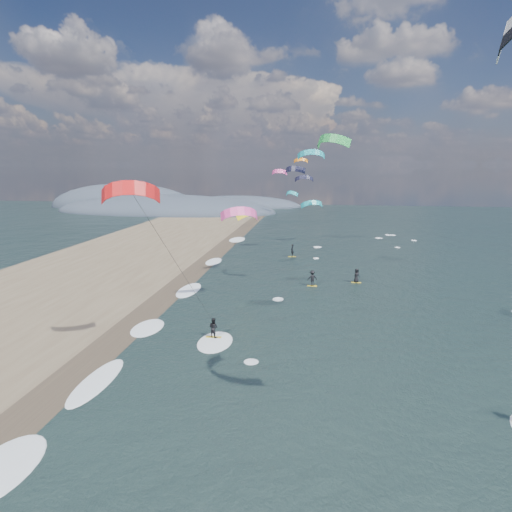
# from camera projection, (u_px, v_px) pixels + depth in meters

# --- Properties ---
(ground) EXTENTS (260.00, 260.00, 0.00)m
(ground) POSITION_uv_depth(u_px,v_px,m) (240.00, 462.00, 19.34)
(ground) COLOR black
(ground) RESTS_ON ground
(wet_sand_strip) EXTENTS (3.00, 240.00, 0.00)m
(wet_sand_strip) POSITION_uv_depth(u_px,v_px,m) (101.00, 352.00, 30.69)
(wet_sand_strip) COLOR #382D23
(wet_sand_strip) RESTS_ON ground
(coastal_hills) EXTENTS (80.00, 41.00, 15.00)m
(coastal_hills) POSITION_uv_depth(u_px,v_px,m) (158.00, 209.00, 130.00)
(coastal_hills) COLOR #3D4756
(coastal_hills) RESTS_ON ground
(kitesurfer_near_b) EXTENTS (6.98, 8.61, 12.96)m
(kitesurfer_near_b) POSITION_uv_depth(u_px,v_px,m) (161.00, 244.00, 27.86)
(kitesurfer_near_b) COLOR gold
(kitesurfer_near_b) RESTS_ON ground
(far_kitesurfers) EXTENTS (9.23, 16.08, 1.86)m
(far_kitesurfers) POSITION_uv_depth(u_px,v_px,m) (318.00, 270.00, 50.99)
(far_kitesurfers) COLOR gold
(far_kitesurfers) RESTS_ON ground
(bg_kite_field) EXTENTS (11.96, 71.76, 10.01)m
(bg_kite_field) POSITION_uv_depth(u_px,v_px,m) (296.00, 176.00, 69.36)
(bg_kite_field) COLOR teal
(bg_kite_field) RESTS_ON ground
(shoreline_surf) EXTENTS (2.40, 79.40, 0.11)m
(shoreline_surf) POSITION_uv_depth(u_px,v_px,m) (143.00, 329.00, 35.13)
(shoreline_surf) COLOR white
(shoreline_surf) RESTS_ON ground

